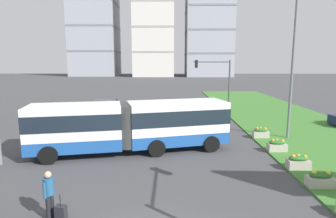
{
  "coord_description": "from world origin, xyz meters",
  "views": [
    {
      "loc": [
        0.57,
        -7.2,
        5.4
      ],
      "look_at": [
        0.4,
        12.07,
        2.2
      ],
      "focal_mm": 30.11,
      "sensor_mm": 36.0,
      "label": 1
    }
  ],
  "objects_px": {
    "flower_planter_2": "(298,162)",
    "flower_planter_3": "(277,145)",
    "rolling_suitcase": "(61,213)",
    "flower_planter_4": "(261,133)",
    "pedestrian_crossing": "(49,192)",
    "car_white_van": "(106,108)",
    "apartment_tower_west": "(94,17)",
    "traffic_light_far_right": "(217,77)",
    "streetlight_median": "(293,60)",
    "apartment_tower_westcentre": "(154,6)",
    "apartment_tower_centre": "(208,22)",
    "articulated_bus": "(132,125)",
    "flower_planter_1": "(320,179)"
  },
  "relations": [
    {
      "from": "flower_planter_2",
      "to": "flower_planter_3",
      "type": "xyz_separation_m",
      "value": [
        0.0,
        2.88,
        0.0
      ]
    },
    {
      "from": "flower_planter_2",
      "to": "flower_planter_3",
      "type": "relative_size",
      "value": 1.0
    },
    {
      "from": "rolling_suitcase",
      "to": "flower_planter_4",
      "type": "relative_size",
      "value": 0.88
    },
    {
      "from": "pedestrian_crossing",
      "to": "flower_planter_2",
      "type": "height_order",
      "value": "pedestrian_crossing"
    },
    {
      "from": "car_white_van",
      "to": "apartment_tower_west",
      "type": "xyz_separation_m",
      "value": [
        -23.96,
        88.27,
        22.72
      ]
    },
    {
      "from": "traffic_light_far_right",
      "to": "streetlight_median",
      "type": "relative_size",
      "value": 0.56
    },
    {
      "from": "flower_planter_2",
      "to": "apartment_tower_westcentre",
      "type": "bearing_deg",
      "value": 97.35
    },
    {
      "from": "flower_planter_3",
      "to": "apartment_tower_west",
      "type": "distance_m",
      "value": 109.36
    },
    {
      "from": "car_white_van",
      "to": "flower_planter_2",
      "type": "height_order",
      "value": "car_white_van"
    },
    {
      "from": "pedestrian_crossing",
      "to": "flower_planter_3",
      "type": "distance_m",
      "value": 13.05
    },
    {
      "from": "rolling_suitcase",
      "to": "apartment_tower_centre",
      "type": "xyz_separation_m",
      "value": [
        18.39,
        104.56,
        20.64
      ]
    },
    {
      "from": "streetlight_median",
      "to": "apartment_tower_westcentre",
      "type": "distance_m",
      "value": 97.59
    },
    {
      "from": "flower_planter_2",
      "to": "apartment_tower_westcentre",
      "type": "height_order",
      "value": "apartment_tower_westcentre"
    },
    {
      "from": "flower_planter_4",
      "to": "flower_planter_3",
      "type": "bearing_deg",
      "value": -90.0
    },
    {
      "from": "articulated_bus",
      "to": "flower_planter_4",
      "type": "relative_size",
      "value": 10.93
    },
    {
      "from": "apartment_tower_west",
      "to": "apartment_tower_westcentre",
      "type": "relative_size",
      "value": 0.88
    },
    {
      "from": "pedestrian_crossing",
      "to": "car_white_van",
      "type": "bearing_deg",
      "value": 97.1
    },
    {
      "from": "pedestrian_crossing",
      "to": "apartment_tower_west",
      "type": "bearing_deg",
      "value": 103.76
    },
    {
      "from": "car_white_van",
      "to": "flower_planter_4",
      "type": "relative_size",
      "value": 4.07
    },
    {
      "from": "flower_planter_1",
      "to": "apartment_tower_west",
      "type": "bearing_deg",
      "value": 109.39
    },
    {
      "from": "flower_planter_2",
      "to": "flower_planter_3",
      "type": "distance_m",
      "value": 2.88
    },
    {
      "from": "pedestrian_crossing",
      "to": "flower_planter_4",
      "type": "distance_m",
      "value": 15.08
    },
    {
      "from": "pedestrian_crossing",
      "to": "apartment_tower_westcentre",
      "type": "xyz_separation_m",
      "value": [
        -2.23,
        104.66,
        25.81
      ]
    },
    {
      "from": "articulated_bus",
      "to": "pedestrian_crossing",
      "type": "distance_m",
      "value": 7.8
    },
    {
      "from": "rolling_suitcase",
      "to": "apartment_tower_west",
      "type": "relative_size",
      "value": 0.02
    },
    {
      "from": "car_white_van",
      "to": "traffic_light_far_right",
      "type": "distance_m",
      "value": 11.86
    },
    {
      "from": "flower_planter_1",
      "to": "apartment_tower_westcentre",
      "type": "relative_size",
      "value": 0.02
    },
    {
      "from": "car_white_van",
      "to": "apartment_tower_west",
      "type": "bearing_deg",
      "value": 105.19
    },
    {
      "from": "flower_planter_1",
      "to": "streetlight_median",
      "type": "distance_m",
      "value": 9.73
    },
    {
      "from": "articulated_bus",
      "to": "traffic_light_far_right",
      "type": "xyz_separation_m",
      "value": [
        7.15,
        12.61,
        2.26
      ]
    },
    {
      "from": "pedestrian_crossing",
      "to": "flower_planter_4",
      "type": "bearing_deg",
      "value": 44.97
    },
    {
      "from": "flower_planter_3",
      "to": "traffic_light_far_right",
      "type": "height_order",
      "value": "traffic_light_far_right"
    },
    {
      "from": "pedestrian_crossing",
      "to": "flower_planter_1",
      "type": "relative_size",
      "value": 1.58
    },
    {
      "from": "streetlight_median",
      "to": "apartment_tower_westcentre",
      "type": "xyz_separation_m",
      "value": [
        -14.79,
        94.08,
        21.28
      ]
    },
    {
      "from": "articulated_bus",
      "to": "flower_planter_1",
      "type": "relative_size",
      "value": 10.93
    },
    {
      "from": "car_white_van",
      "to": "rolling_suitcase",
      "type": "height_order",
      "value": "car_white_van"
    },
    {
      "from": "apartment_tower_west",
      "to": "car_white_van",
      "type": "bearing_deg",
      "value": -74.81
    },
    {
      "from": "rolling_suitcase",
      "to": "pedestrian_crossing",
      "type": "bearing_deg",
      "value": 156.04
    },
    {
      "from": "streetlight_median",
      "to": "flower_planter_1",
      "type": "bearing_deg",
      "value": -103.26
    },
    {
      "from": "flower_planter_4",
      "to": "apartment_tower_centre",
      "type": "distance_m",
      "value": 96.27
    },
    {
      "from": "car_white_van",
      "to": "pedestrian_crossing",
      "type": "distance_m",
      "value": 19.66
    },
    {
      "from": "pedestrian_crossing",
      "to": "apartment_tower_centre",
      "type": "xyz_separation_m",
      "value": [
        18.84,
        104.36,
        19.95
      ]
    },
    {
      "from": "flower_planter_3",
      "to": "flower_planter_4",
      "type": "height_order",
      "value": "same"
    },
    {
      "from": "flower_planter_1",
      "to": "apartment_tower_centre",
      "type": "xyz_separation_m",
      "value": [
        8.18,
        101.84,
        20.53
      ]
    },
    {
      "from": "articulated_bus",
      "to": "flower_planter_4",
      "type": "bearing_deg",
      "value": 19.38
    },
    {
      "from": "flower_planter_2",
      "to": "apartment_tower_west",
      "type": "xyz_separation_m",
      "value": [
        -37.05,
        103.15,
        23.05
      ]
    },
    {
      "from": "traffic_light_far_right",
      "to": "apartment_tower_west",
      "type": "distance_m",
      "value": 96.49
    },
    {
      "from": "car_white_van",
      "to": "flower_planter_4",
      "type": "distance_m",
      "value": 15.81
    },
    {
      "from": "flower_planter_2",
      "to": "car_white_van",
      "type": "bearing_deg",
      "value": 131.33
    },
    {
      "from": "flower_planter_1",
      "to": "apartment_tower_centre",
      "type": "bearing_deg",
      "value": 85.41
    }
  ]
}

